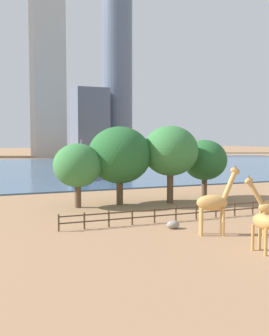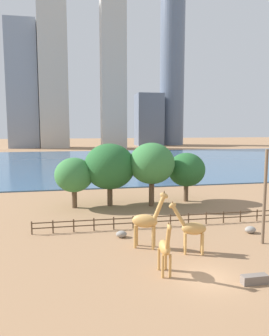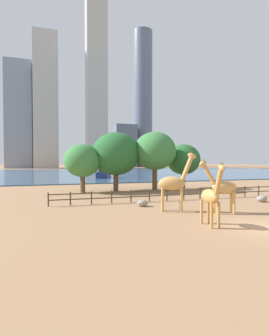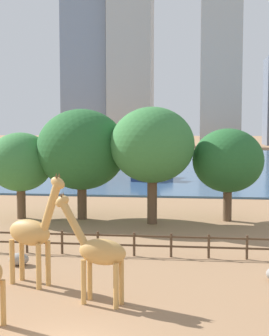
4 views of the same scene
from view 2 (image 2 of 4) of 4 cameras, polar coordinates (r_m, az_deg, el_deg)
ground_plane at (r=101.06m, az=-5.86°, el=1.24°), size 400.00×400.00×0.00m
harbor_water at (r=98.08m, az=-5.70°, el=1.12°), size 180.00×86.00×0.20m
giraffe_tall at (r=23.73m, az=5.34°, el=-13.69°), size 0.83×2.58×4.22m
giraffe_companion at (r=27.67m, az=9.92°, el=-10.33°), size 3.20×1.32×4.44m
giraffe_young at (r=28.45m, az=2.15°, el=-9.19°), size 3.16×1.87×5.12m
utility_pole at (r=31.17m, az=21.73°, el=-4.73°), size 0.28×0.28×8.48m
boulder_near_fence at (r=34.72m, az=19.52°, el=-10.09°), size 1.10×0.90×0.67m
boulder_by_pole at (r=31.61m, az=-2.30°, el=-11.44°), size 1.03×0.83×0.62m
feeding_trough at (r=24.39m, az=20.17°, el=-17.74°), size 1.80×0.60×0.60m
enclosure_fence at (r=34.63m, az=3.94°, el=-9.00°), size 26.12×0.14×1.30m
tree_left_large at (r=42.57m, az=-10.51°, el=-1.22°), size 4.92×4.92×6.51m
tree_center_broad at (r=42.76m, az=3.02°, el=0.77°), size 5.99×5.99×8.36m
tree_right_tall at (r=46.13m, az=9.03°, el=-0.31°), size 5.20×5.20×6.82m
tree_left_small at (r=43.01m, az=-4.36°, el=0.26°), size 6.68×6.68×8.26m
boat_ferry at (r=69.56m, az=-4.31°, el=-0.36°), size 4.85×7.72×6.54m
skyline_tower_needle at (r=171.03m, az=-13.90°, el=16.59°), size 13.65×13.33×77.91m
skyline_block_central at (r=196.56m, az=6.59°, el=18.15°), size 13.84×13.84×95.88m
skyline_tower_glass at (r=163.04m, az=-3.79°, el=21.23°), size 11.49×10.15×100.03m
skyline_block_left at (r=173.18m, az=-18.83°, el=13.50°), size 14.66×10.57×61.15m
skyline_block_right at (r=184.85m, az=2.54°, el=8.38°), size 14.44×12.95×28.59m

